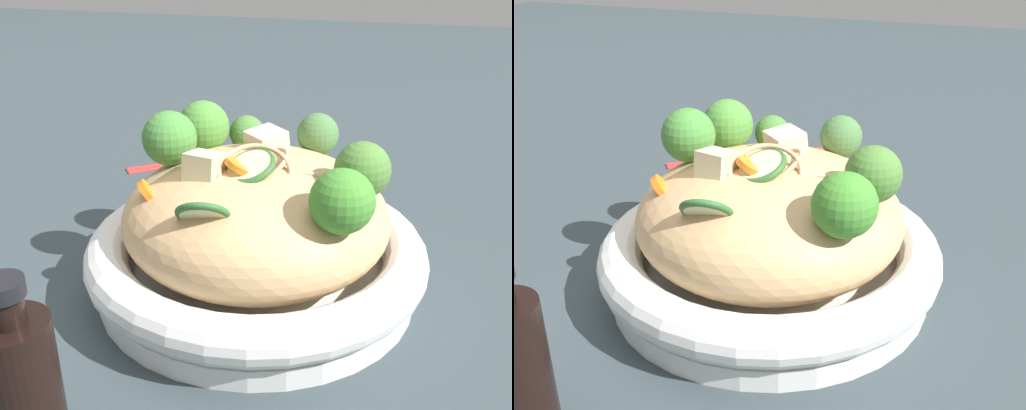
{
  "view_description": "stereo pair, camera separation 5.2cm",
  "coord_description": "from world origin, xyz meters",
  "views": [
    {
      "loc": [
        -0.11,
        0.46,
        0.31
      ],
      "look_at": [
        0.0,
        0.0,
        0.08
      ],
      "focal_mm": 43.32,
      "sensor_mm": 36.0,
      "label": 1
    },
    {
      "loc": [
        -0.16,
        0.44,
        0.31
      ],
      "look_at": [
        0.0,
        0.0,
        0.08
      ],
      "focal_mm": 43.32,
      "sensor_mm": 36.0,
      "label": 2
    }
  ],
  "objects": [
    {
      "name": "chicken_chunks",
      "position": [
        0.01,
        -0.01,
        0.12
      ],
      "size": [
        0.08,
        0.1,
        0.03
      ],
      "color": "beige",
      "rests_on": "serving_bowl"
    },
    {
      "name": "chopsticks_pair",
      "position": [
        0.14,
        -0.29,
        0.0
      ],
      "size": [
        0.19,
        0.14,
        0.01
      ],
      "color": "red",
      "rests_on": "ground_plane"
    },
    {
      "name": "noodle_heap",
      "position": [
        -0.0,
        0.0,
        0.07
      ],
      "size": [
        0.23,
        0.23,
        0.12
      ],
      "color": "tan",
      "rests_on": "serving_bowl"
    },
    {
      "name": "zucchini_slices",
      "position": [
        0.01,
        0.05,
        0.12
      ],
      "size": [
        0.07,
        0.11,
        0.04
      ],
      "color": "beige",
      "rests_on": "serving_bowl"
    },
    {
      "name": "serving_bowl",
      "position": [
        0.0,
        0.0,
        0.03
      ],
      "size": [
        0.3,
        0.3,
        0.06
      ],
      "color": "white",
      "rests_on": "ground_plane"
    },
    {
      "name": "broccoli_florets",
      "position": [
        -0.0,
        -0.02,
        0.12
      ],
      "size": [
        0.23,
        0.21,
        0.07
      ],
      "color": "#A5B66F",
      "rests_on": "serving_bowl"
    },
    {
      "name": "ground_plane",
      "position": [
        0.0,
        0.0,
        0.0
      ],
      "size": [
        3.0,
        3.0,
        0.0
      ],
      "primitive_type": "plane",
      "color": "#323E42"
    },
    {
      "name": "carrot_coins",
      "position": [
        0.04,
        0.02,
        0.12
      ],
      "size": [
        0.1,
        0.07,
        0.04
      ],
      "color": "orange",
      "rests_on": "serving_bowl"
    }
  ]
}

